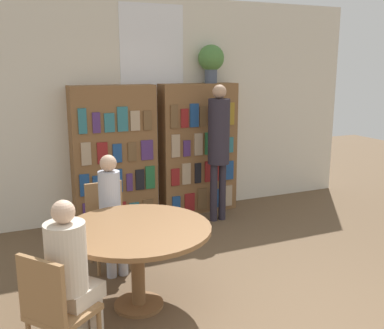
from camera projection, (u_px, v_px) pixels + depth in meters
The scene contains 10 objects.
wall_back at pixel (152, 109), 6.26m from camera, with size 6.40×0.07×3.00m.
bookshelf_left at pixel (114, 156), 5.97m from camera, with size 1.11×0.34×1.85m.
bookshelf_right at pixel (198, 149), 6.46m from camera, with size 1.11×0.34×1.85m.
flower_vase at pixel (211, 60), 6.26m from camera, with size 0.37×0.37×0.53m.
reading_table at pixel (137, 239), 3.88m from camera, with size 1.29×1.29×0.75m.
chair_near_camera at pixel (55, 307), 3.07m from camera, with size 0.56×0.56×0.89m.
chair_left_side at pixel (107, 220), 4.78m from camera, with size 0.41×0.41×0.89m.
seated_reader_left at pixel (111, 209), 4.57m from camera, with size 0.23×0.36×1.23m.
seated_reader_right at pixel (71, 269), 3.17m from camera, with size 0.43×0.42×1.22m.
librarian_standing at pixel (219, 139), 5.99m from camera, with size 0.29×0.56×1.85m.
Camera 1 is at (-2.04, -2.40, 2.12)m, focal length 42.00 mm.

